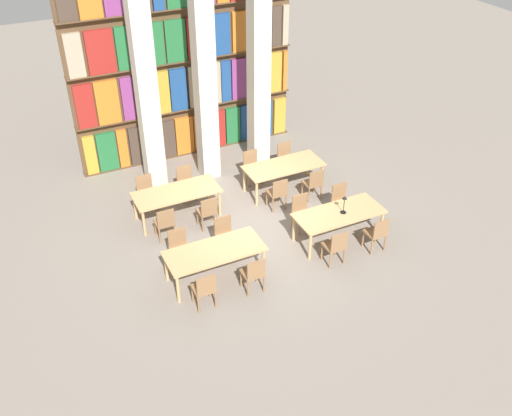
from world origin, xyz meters
The scene contains 26 objects.
ground_plane centered at (0.00, 0.00, 0.00)m, with size 40.00×40.00×0.00m, color gray.
bookshelf_bank centered at (0.01, 4.26, 2.64)m, with size 6.27×0.35×5.50m.
pillar_left centered at (-1.50, 2.82, 3.00)m, with size 0.48×0.48×6.00m.
pillar_center centered at (0.00, 2.82, 3.00)m, with size 0.48×0.48×6.00m.
pillar_right centered at (1.50, 2.82, 3.00)m, with size 0.48×0.48×6.00m.
reading_table_0 centered at (-1.49, -1.24, 0.65)m, with size 2.06×0.90×0.73m.
chair_0 centered at (-2.02, -1.98, 0.47)m, with size 0.42×0.40×0.88m.
chair_1 centered at (-2.02, -0.51, 0.47)m, with size 0.42×0.40×0.88m.
chair_2 centered at (-0.95, -1.98, 0.47)m, with size 0.42×0.40×0.88m.
chair_3 centered at (-0.95, -0.51, 0.47)m, with size 0.42×0.40×0.88m.
reading_table_1 centered at (1.57, -1.21, 0.65)m, with size 2.06×0.90×0.73m.
chair_4 centered at (1.03, -1.94, 0.47)m, with size 0.42×0.40×0.88m.
chair_5 centered at (1.03, -0.47, 0.47)m, with size 0.42×0.40×0.88m.
chair_6 centered at (2.12, -1.94, 0.47)m, with size 0.42×0.40×0.88m.
chair_7 centered at (2.12, -0.47, 0.47)m, with size 0.42×0.40×0.88m.
desk_lamp_0 centered at (1.65, -1.25, 1.03)m, with size 0.14×0.14×0.44m.
reading_table_2 centered at (-1.46, 1.23, 0.65)m, with size 2.06×0.90×0.73m.
chair_8 centered at (-2.01, 0.50, 0.47)m, with size 0.42×0.40×0.88m.
chair_9 centered at (-2.01, 1.97, 0.47)m, with size 0.42×0.40×0.88m.
chair_10 centered at (-0.96, 0.50, 0.47)m, with size 0.42×0.40×0.88m.
chair_11 centered at (-0.96, 1.97, 0.47)m, with size 0.42×0.40×0.88m.
reading_table_3 centered at (1.45, 1.24, 0.65)m, with size 2.06×0.90×0.73m.
chair_12 centered at (0.90, 0.50, 0.47)m, with size 0.42×0.40×0.88m.
chair_13 centered at (0.90, 1.97, 0.47)m, with size 0.42×0.40×0.88m.
chair_14 centered at (1.92, 0.50, 0.47)m, with size 0.42×0.40×0.88m.
chair_15 centered at (1.92, 1.97, 0.47)m, with size 0.42×0.40×0.88m.
Camera 1 is at (-4.74, -9.92, 8.06)m, focal length 40.00 mm.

